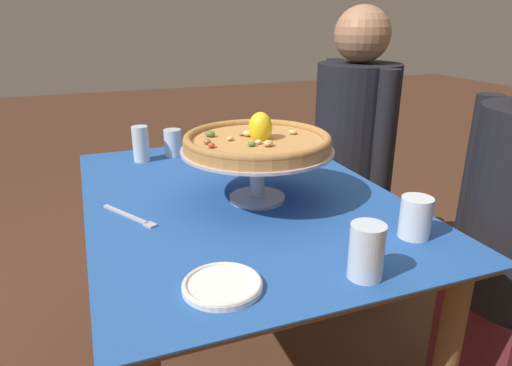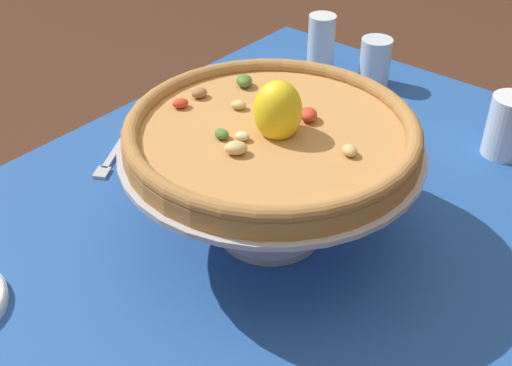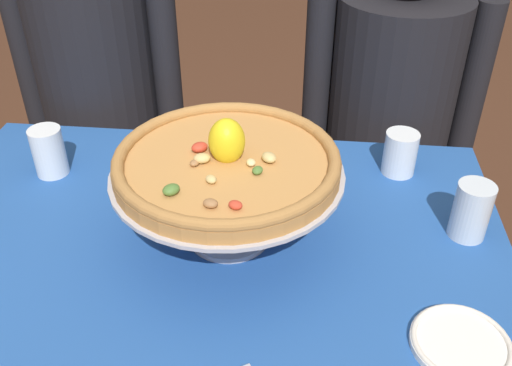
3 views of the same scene
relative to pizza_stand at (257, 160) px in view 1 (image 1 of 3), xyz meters
The scene contains 11 objects.
dining_table 0.24m from the pizza_stand, 144.19° to the right, with size 1.23×0.89×0.73m.
pizza_stand is the anchor object (origin of this frame).
pizza 0.06m from the pizza_stand, 156.26° to the left, with size 0.42×0.42×0.10m.
water_glass_back_left 0.49m from the pizza_stand, 157.32° to the left, with size 0.07×0.07×0.12m.
water_glass_side_left 0.56m from the pizza_stand, 165.06° to the right, with size 0.07×0.07×0.10m.
water_glass_back_right 0.46m from the pizza_stand, 37.50° to the left, with size 0.08×0.08×0.10m.
water_glass_front_left 0.58m from the pizza_stand, 152.38° to the right, with size 0.06×0.06×0.13m.
water_glass_side_right 0.49m from the pizza_stand, ahead, with size 0.07×0.07×0.12m.
side_plate 0.49m from the pizza_stand, 29.55° to the right, with size 0.16×0.16×0.02m.
dinner_fork 0.38m from the pizza_stand, 90.06° to the right, with size 0.20×0.12×0.01m.
diner_left 0.84m from the pizza_stand, 127.22° to the left, with size 0.51×0.36×1.29m.
Camera 1 is at (1.23, -0.41, 1.25)m, focal length 32.08 mm.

